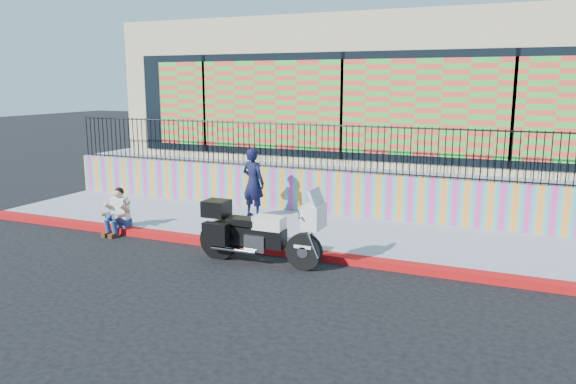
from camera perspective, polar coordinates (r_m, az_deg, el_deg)
The scene contains 10 objects.
ground at distance 11.63m, azimuth -1.15°, elevation -6.29°, with size 90.00×90.00×0.00m, color black.
red_curb at distance 11.61m, azimuth -1.15°, elevation -5.93°, with size 16.00×0.30×0.15m, color #B60D0D.
sidewalk at distance 13.07m, azimuth 1.87°, elevation -3.98°, with size 16.00×3.00×0.15m, color #8A93A6.
mural_wall at distance 14.39m, azimuth 4.24°, elevation -0.05°, with size 16.00×0.20×1.10m, color #D83890.
metal_fence at distance 14.21m, azimuth 4.31°, elevation 4.51°, with size 15.80×0.04×1.20m, color black, non-canonical shape.
elevated_platform at distance 19.22m, azimuth 9.29°, elevation 2.44°, with size 16.00×10.00×1.25m, color #8A93A6.
storefront_building at distance 18.80m, azimuth 9.38°, elevation 10.27°, with size 14.00×8.06×4.00m.
police_motorcycle at distance 10.88m, azimuth -3.08°, elevation -3.92°, with size 2.53×0.84×1.57m.
police_officer at distance 13.98m, azimuth -3.55°, elevation 0.96°, with size 0.63×0.42×1.74m, color black.
seated_man at distance 13.54m, azimuth -17.04°, elevation -2.30°, with size 0.54×0.71×1.06m.
Camera 1 is at (4.64, -10.08, 3.48)m, focal length 35.00 mm.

